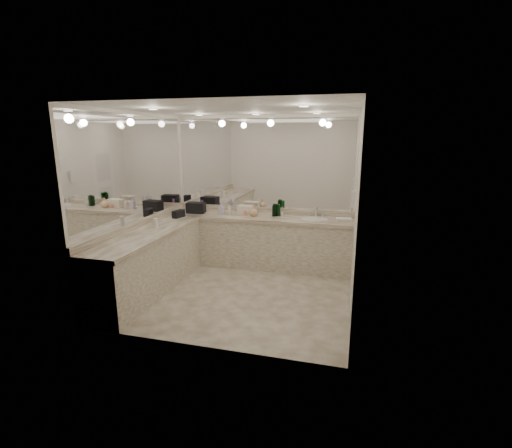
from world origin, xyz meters
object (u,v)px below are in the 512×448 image
(soap_bottle_a, at_px, (229,209))
(soap_bottle_c, at_px, (253,210))
(sink, at_px, (314,219))
(hand_towel, at_px, (344,219))
(soap_bottle_b, at_px, (222,208))
(cream_cosmetic_case, at_px, (246,210))
(black_toiletry_bag, at_px, (196,208))
(wall_phone, at_px, (353,199))

(soap_bottle_a, height_order, soap_bottle_c, soap_bottle_c)
(sink, height_order, soap_bottle_c, soap_bottle_c)
(hand_towel, height_order, soap_bottle_b, soap_bottle_b)
(sink, distance_m, soap_bottle_b, 1.65)
(sink, relative_size, cream_cosmetic_case, 1.56)
(soap_bottle_a, distance_m, soap_bottle_c, 0.45)
(soap_bottle_a, bearing_deg, soap_bottle_b, 177.80)
(cream_cosmetic_case, height_order, soap_bottle_c, soap_bottle_c)
(black_toiletry_bag, distance_m, cream_cosmetic_case, 0.90)
(black_toiletry_bag, relative_size, hand_towel, 1.34)
(sink, distance_m, cream_cosmetic_case, 1.22)
(wall_phone, relative_size, cream_cosmetic_case, 0.85)
(sink, distance_m, soap_bottle_a, 1.50)
(sink, relative_size, wall_phone, 1.83)
(sink, height_order, cream_cosmetic_case, cream_cosmetic_case)
(sink, bearing_deg, cream_cosmetic_case, 175.66)
(black_toiletry_bag, xyz_separation_m, soap_bottle_a, (0.61, 0.05, 0.00))
(cream_cosmetic_case, relative_size, soap_bottle_c, 1.46)
(black_toiletry_bag, relative_size, cream_cosmetic_case, 1.14)
(black_toiletry_bag, relative_size, soap_bottle_a, 1.72)
(black_toiletry_bag, height_order, cream_cosmetic_case, black_toiletry_bag)
(soap_bottle_c, bearing_deg, cream_cosmetic_case, 145.49)
(hand_towel, bearing_deg, soap_bottle_a, -179.49)
(soap_bottle_b, bearing_deg, sink, -0.12)
(black_toiletry_bag, distance_m, hand_towel, 2.59)
(sink, xyz_separation_m, soap_bottle_c, (-1.05, -0.02, 0.10))
(soap_bottle_b, bearing_deg, hand_towel, 0.33)
(sink, bearing_deg, soap_bottle_a, -179.92)
(wall_phone, bearing_deg, hand_towel, 103.73)
(hand_towel, relative_size, soap_bottle_b, 1.11)
(black_toiletry_bag, relative_size, soap_bottle_c, 1.66)
(cream_cosmetic_case, bearing_deg, soap_bottle_c, -38.94)
(hand_towel, height_order, soap_bottle_c, soap_bottle_c)
(black_toiletry_bag, bearing_deg, soap_bottle_a, 4.48)
(wall_phone, relative_size, soap_bottle_c, 1.24)
(wall_phone, xyz_separation_m, hand_towel, (-0.13, 0.52, -0.43))
(black_toiletry_bag, bearing_deg, cream_cosmetic_case, 9.06)
(wall_phone, distance_m, cream_cosmetic_case, 1.95)
(hand_towel, xyz_separation_m, soap_bottle_a, (-1.98, -0.02, 0.07))
(cream_cosmetic_case, height_order, hand_towel, cream_cosmetic_case)
(hand_towel, relative_size, soap_bottle_c, 1.24)
(black_toiletry_bag, xyz_separation_m, soap_bottle_c, (1.06, 0.03, 0.00))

